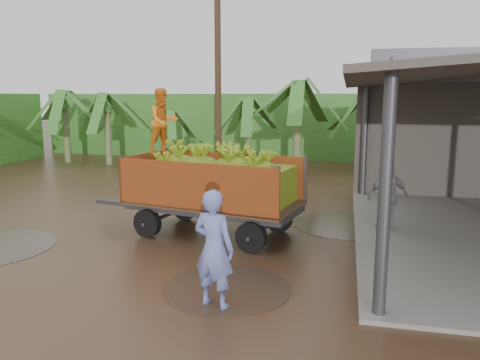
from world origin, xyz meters
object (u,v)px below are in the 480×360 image
Objects in this scene: banana_trailer at (212,183)px; man_grey at (388,196)px; man_blue at (214,249)px; utility_pole at (218,76)px.

banana_trailer reaches higher than man_grey.
man_blue is 11.48m from utility_pole.
man_blue is 1.06× the size of man_grey.
utility_pole is (-2.86, 10.63, 3.24)m from man_blue.
man_grey is (3.13, 5.12, -0.05)m from man_blue.
man_blue is (1.18, -3.97, -0.31)m from banana_trailer.
banana_trailer is 0.72× the size of utility_pole.
banana_trailer is at bearing -75.91° from utility_pole.
man_grey is at bearing -105.14° from man_blue.
utility_pole is (-1.67, 6.67, 2.93)m from banana_trailer.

